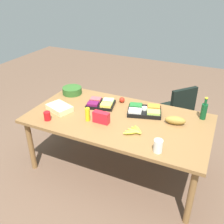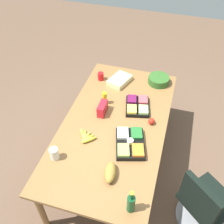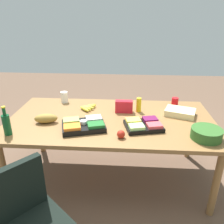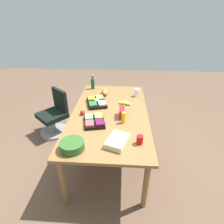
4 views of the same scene
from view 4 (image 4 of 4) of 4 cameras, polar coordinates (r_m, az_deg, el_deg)
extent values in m
plane|color=brown|center=(3.33, -0.59, -11.78)|extent=(10.00, 10.00, 0.00)
cube|color=olive|center=(2.89, -0.67, -0.25)|extent=(2.24, 1.19, 0.04)
cylinder|color=olive|center=(4.04, -6.68, 2.33)|extent=(0.07, 0.07, 0.75)
cylinder|color=olive|center=(2.44, -15.23, -20.19)|extent=(0.07, 0.07, 0.75)
cylinder|color=olive|center=(3.99, 7.71, 1.90)|extent=(0.07, 0.07, 0.75)
cylinder|color=olive|center=(2.36, 10.56, -21.75)|extent=(0.07, 0.07, 0.75)
cylinder|color=gray|center=(3.91, -17.48, -5.86)|extent=(0.56, 0.56, 0.05)
cylinder|color=gray|center=(3.80, -17.94, -3.34)|extent=(0.06, 0.06, 0.36)
cube|color=black|center=(3.72, -18.35, -1.01)|extent=(0.68, 0.68, 0.09)
cube|color=black|center=(3.69, -16.03, 3.71)|extent=(0.33, 0.37, 0.43)
ellipsoid|color=gold|center=(3.15, 3.23, 3.28)|extent=(0.15, 0.15, 0.04)
ellipsoid|color=yellow|center=(3.14, 3.66, 3.17)|extent=(0.16, 0.12, 0.04)
ellipsoid|color=gold|center=(3.13, 4.09, 3.05)|extent=(0.17, 0.06, 0.04)
ellipsoid|color=gold|center=(3.12, 4.53, 2.93)|extent=(0.17, 0.09, 0.04)
ellipsoid|color=yellow|center=(3.11, 4.97, 2.82)|extent=(0.16, 0.13, 0.04)
cube|color=black|center=(2.60, -5.56, -3.07)|extent=(0.41, 0.35, 0.04)
cube|color=#B2E386|center=(2.65, -7.25, -1.51)|extent=(0.17, 0.14, 0.03)
cube|color=#D64950|center=(2.50, -7.04, -3.59)|extent=(0.17, 0.14, 0.03)
cube|color=#F9D54E|center=(2.66, -4.24, -1.27)|extent=(0.17, 0.14, 0.03)
cube|color=#631443|center=(2.51, -3.85, -3.34)|extent=(0.17, 0.14, 0.03)
cylinder|color=white|center=(3.42, 7.82, 6.06)|extent=(0.09, 0.09, 0.14)
ellipsoid|color=olive|center=(3.47, -2.33, 6.31)|extent=(0.25, 0.15, 0.10)
cylinder|color=yellow|center=(2.56, 3.66, -1.79)|extent=(0.07, 0.07, 0.17)
cube|color=black|center=(3.12, -4.86, 2.94)|extent=(0.49, 0.40, 0.05)
cube|color=orange|center=(3.20, -6.52, 4.34)|extent=(0.19, 0.16, 0.03)
cube|color=#236A2C|center=(2.99, -6.00, 2.53)|extent=(0.19, 0.16, 0.03)
cube|color=#A0C455|center=(3.22, -3.86, 4.60)|extent=(0.19, 0.16, 0.03)
cube|color=silver|center=(3.01, -3.17, 2.81)|extent=(0.19, 0.16, 0.03)
cylinder|color=white|center=(3.10, -4.89, 3.65)|extent=(0.09, 0.09, 0.04)
cube|color=beige|center=(2.21, 1.68, -9.05)|extent=(0.38, 0.31, 0.07)
cylinder|color=#2F5E24|center=(2.17, -12.40, -10.23)|extent=(0.32, 0.32, 0.10)
cube|color=red|center=(2.72, 3.11, -0.16)|extent=(0.20, 0.08, 0.14)
cylinder|color=#0F4722|center=(3.75, -6.05, 8.76)|extent=(0.09, 0.09, 0.20)
cylinder|color=#0F4722|center=(3.70, -6.16, 10.76)|extent=(0.04, 0.04, 0.08)
cylinder|color=gold|center=(3.69, -6.20, 11.41)|extent=(0.05, 0.05, 0.01)
cylinder|color=red|center=(2.22, 8.71, -8.61)|extent=(0.09, 0.09, 0.11)
sphere|color=#B02416|center=(2.81, -9.25, -0.20)|extent=(0.09, 0.09, 0.08)
camera|label=1|loc=(4.25, 40.82, 25.34)|focal=40.25mm
camera|label=2|loc=(4.66, -7.42, 39.52)|focal=42.21mm
camera|label=3|loc=(3.42, -45.03, 15.91)|focal=37.06mm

